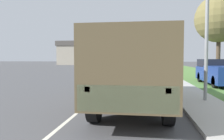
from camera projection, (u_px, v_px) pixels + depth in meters
name	position (u px, v px, depth m)	size (l,w,h in m)	color
ground_plane	(131.00, 69.00, 39.43)	(180.00, 180.00, 0.00)	#4C4C4F
lane_centre_stripe	(131.00, 69.00, 39.43)	(0.12, 120.00, 0.00)	silver
sidewalk_right	(156.00, 68.00, 38.79)	(1.80, 120.00, 0.12)	beige
grass_strip_right	(182.00, 69.00, 38.17)	(7.00, 120.00, 0.02)	#56843D
military_truck	(134.00, 66.00, 8.52)	(2.36, 7.84, 2.63)	#606647
car_nearest_ahead	(143.00, 70.00, 23.36)	(1.81, 4.47, 1.38)	silver
car_second_ahead	(116.00, 65.00, 35.42)	(1.92, 4.13, 1.72)	tan
car_third_ahead	(124.00, 63.00, 50.81)	(1.73, 4.68, 1.68)	maroon
car_fourth_ahead	(128.00, 63.00, 62.82)	(1.87, 4.49, 1.48)	tan
car_farthest_ahead	(141.00, 62.00, 77.08)	(1.95, 4.08, 1.51)	#B7BABF
pickup_truck	(219.00, 72.00, 15.20)	(1.96, 5.40, 1.77)	navy
lamp_post	(202.00, 2.00, 8.84)	(1.69, 0.24, 6.69)	gray
tree_mid_right	(219.00, 19.00, 18.73)	(4.07, 4.07, 7.28)	#4C3D2D
building_distant	(87.00, 53.00, 65.92)	(15.92, 10.31, 6.86)	#B2A893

